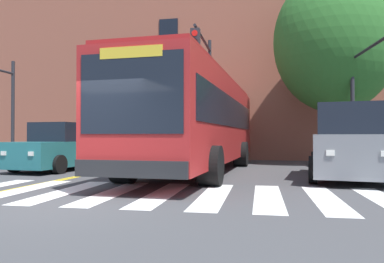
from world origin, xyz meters
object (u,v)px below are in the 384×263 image
object	(u,v)px
city_bus	(198,120)
traffic_light_overhead	(205,75)
traffic_light_near_corner	(368,80)
car_teal_near_lane	(63,148)
car_grey_far_lane	(350,144)
street_tree_curbside_large	(335,42)

from	to	relation	value
city_bus	traffic_light_overhead	distance (m)	3.06
traffic_light_near_corner	traffic_light_overhead	xyz separation A→B (m)	(-6.20, 1.42, 0.65)
car_teal_near_lane	car_grey_far_lane	size ratio (longest dim) A/B	0.93
traffic_light_near_corner	car_grey_far_lane	bearing A→B (deg)	-115.65
car_grey_far_lane	street_tree_curbside_large	xyz separation A→B (m)	(0.51, 5.83, 4.54)
traffic_light_near_corner	traffic_light_overhead	world-z (taller)	traffic_light_overhead
car_teal_near_lane	traffic_light_near_corner	bearing A→B (deg)	5.68
city_bus	traffic_light_near_corner	world-z (taller)	traffic_light_near_corner
car_grey_far_lane	traffic_light_near_corner	distance (m)	3.31
car_teal_near_lane	traffic_light_overhead	bearing A→B (deg)	26.32
car_teal_near_lane	traffic_light_near_corner	distance (m)	11.68
traffic_light_overhead	street_tree_curbside_large	size ratio (longest dim) A/B	0.66
city_bus	car_teal_near_lane	bearing A→B (deg)	-176.95
car_grey_far_lane	street_tree_curbside_large	size ratio (longest dim) A/B	0.59
street_tree_curbside_large	traffic_light_overhead	bearing A→B (deg)	-158.71
traffic_light_overhead	car_grey_far_lane	bearing A→B (deg)	-35.16
city_bus	car_teal_near_lane	world-z (taller)	city_bus
city_bus	traffic_light_near_corner	distance (m)	6.24
car_grey_far_lane	traffic_light_near_corner	bearing A→B (deg)	64.35
traffic_light_near_corner	street_tree_curbside_large	xyz separation A→B (m)	(-0.55, 3.63, 2.30)
traffic_light_overhead	street_tree_curbside_large	bearing A→B (deg)	21.29
traffic_light_near_corner	car_teal_near_lane	bearing A→B (deg)	-174.32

